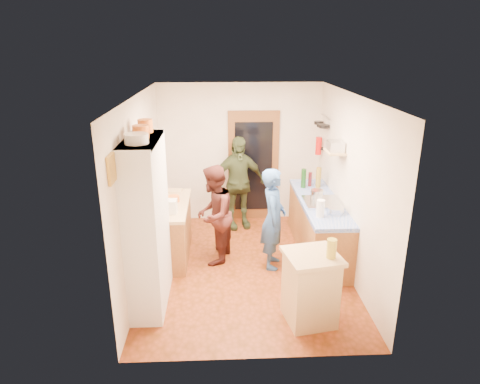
{
  "coord_description": "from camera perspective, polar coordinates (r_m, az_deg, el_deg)",
  "views": [
    {
      "loc": [
        -0.36,
        -5.8,
        3.27
      ],
      "look_at": [
        -0.09,
        0.15,
        1.18
      ],
      "focal_mm": 32.0,
      "sensor_mm": 36.0,
      "label": 1
    }
  ],
  "objects": [
    {
      "name": "bottle_c",
      "position": [
        7.47,
        10.42,
        1.92
      ],
      "size": [
        0.11,
        0.11,
        0.35
      ],
      "primitive_type": "cylinder",
      "rotation": [
        0.0,
        0.0,
        0.33
      ],
      "color": "olive",
      "rests_on": "right_counter_top"
    },
    {
      "name": "bottle_a",
      "position": [
        7.41,
        8.47,
        1.81
      ],
      "size": [
        0.1,
        0.1,
        0.33
      ],
      "primitive_type": "cylinder",
      "rotation": [
        0.0,
        0.0,
        -0.17
      ],
      "color": "#143F14",
      "rests_on": "right_counter_top"
    },
    {
      "name": "wall_front",
      "position": [
        4.28,
        2.52,
        -8.07
      ],
      "size": [
        3.0,
        0.02,
        2.6
      ],
      "primitive_type": "cube",
      "color": "silver",
      "rests_on": "ground"
    },
    {
      "name": "hob",
      "position": [
        6.76,
        10.88,
        -1.36
      ],
      "size": [
        0.55,
        0.58,
        0.04
      ],
      "primitive_type": "cube",
      "color": "silver",
      "rests_on": "right_counter_top"
    },
    {
      "name": "fire_extinguisher",
      "position": [
        7.9,
        10.44,
        6.08
      ],
      "size": [
        0.11,
        0.11,
        0.32
      ],
      "primitive_type": "cylinder",
      "color": "red",
      "rests_on": "wall_right"
    },
    {
      "name": "wall_shelf",
      "position": [
        6.67,
        12.54,
        5.26
      ],
      "size": [
        0.26,
        0.42,
        0.03
      ],
      "primitive_type": "cube",
      "color": "tan",
      "rests_on": "wall_right"
    },
    {
      "name": "person_hob",
      "position": [
        6.4,
        4.72,
        -3.67
      ],
      "size": [
        0.45,
        0.62,
        1.56
      ],
      "primitive_type": "imported",
      "rotation": [
        0.0,
        0.0,
        1.42
      ],
      "color": "#2D518D",
      "rests_on": "ground"
    },
    {
      "name": "wall_right",
      "position": [
        6.4,
        14.5,
        0.78
      ],
      "size": [
        0.02,
        4.0,
        2.6
      ],
      "primitive_type": "cube",
      "color": "silver",
      "rests_on": "ground"
    },
    {
      "name": "cutting_board",
      "position": [
        5.19,
        8.89,
        -8.18
      ],
      "size": [
        0.4,
        0.34,
        0.02
      ],
      "primitive_type": "cube",
      "rotation": [
        0.0,
        0.0,
        0.19
      ],
      "color": "white",
      "rests_on": "island_top"
    },
    {
      "name": "left_counter_base",
      "position": [
        6.91,
        -9.41,
        -5.24
      ],
      "size": [
        0.6,
        1.4,
        0.85
      ],
      "primitive_type": "cube",
      "color": "#9C612A",
      "rests_on": "ground"
    },
    {
      "name": "person_back",
      "position": [
        7.75,
        -0.23,
        1.22
      ],
      "size": [
        1.08,
        0.65,
        1.72
      ],
      "primitive_type": "imported",
      "rotation": [
        0.0,
        0.0,
        0.24
      ],
      "color": "#313C21",
      "rests_on": "ground"
    },
    {
      "name": "orange_pot_b",
      "position": [
        5.53,
        -12.51,
        8.59
      ],
      "size": [
        0.19,
        0.19,
        0.17
      ],
      "primitive_type": "cylinder",
      "color": "orange",
      "rests_on": "hutch_top_shelf"
    },
    {
      "name": "floor",
      "position": [
        6.67,
        0.82,
        -10.12
      ],
      "size": [
        3.0,
        4.0,
        0.02
      ],
      "primitive_type": "cube",
      "color": "brown",
      "rests_on": "ground"
    },
    {
      "name": "oil_jar",
      "position": [
        5.08,
        12.11,
        -7.38
      ],
      "size": [
        0.13,
        0.13,
        0.23
      ],
      "primitive_type": "cylinder",
      "rotation": [
        0.0,
        0.0,
        0.19
      ],
      "color": "#AD9E2D",
      "rests_on": "island_top"
    },
    {
      "name": "door_glass",
      "position": [
        8.07,
        1.81,
        3.36
      ],
      "size": [
        0.7,
        0.02,
        1.7
      ],
      "primitive_type": "cube",
      "color": "black",
      "rests_on": "door_frame"
    },
    {
      "name": "paper_towel",
      "position": [
        6.22,
        10.68,
        -2.17
      ],
      "size": [
        0.13,
        0.13,
        0.25
      ],
      "primitive_type": "cylinder",
      "rotation": [
        0.0,
        0.0,
        -0.13
      ],
      "color": "white",
      "rests_on": "right_counter_top"
    },
    {
      "name": "pan_hang_b",
      "position": [
        7.68,
        10.79,
        8.72
      ],
      "size": [
        0.16,
        0.16,
        0.05
      ],
      "primitive_type": "cylinder",
      "color": "black",
      "rests_on": "pan_rail"
    },
    {
      "name": "left_counter_top",
      "position": [
        6.74,
        -9.61,
        -1.75
      ],
      "size": [
        0.64,
        1.44,
        0.05
      ],
      "primitive_type": "cube",
      "color": "tan",
      "rests_on": "left_counter_base"
    },
    {
      "name": "hutch_top_shelf",
      "position": [
        5.2,
        -13.07,
        6.73
      ],
      "size": [
        0.4,
        1.14,
        0.04
      ],
      "primitive_type": "cube",
      "color": "silver",
      "rests_on": "hutch_body"
    },
    {
      "name": "right_counter_base",
      "position": [
        7.09,
        10.36,
        -4.71
      ],
      "size": [
        0.6,
        2.2,
        0.84
      ],
      "primitive_type": "cube",
      "color": "#9C612A",
      "rests_on": "ground"
    },
    {
      "name": "wall_back",
      "position": [
        8.06,
        0.01,
        5.19
      ],
      "size": [
        3.0,
        0.02,
        2.6
      ],
      "primitive_type": "cube",
      "color": "silver",
      "rests_on": "ground"
    },
    {
      "name": "mixing_bowl",
      "position": [
        6.41,
        12.59,
        -2.39
      ],
      "size": [
        0.28,
        0.28,
        0.1
      ],
      "primitive_type": "cylinder",
      "rotation": [
        0.0,
        0.0,
        0.11
      ],
      "color": "silver",
      "rests_on": "right_counter_top"
    },
    {
      "name": "bottle_b",
      "position": [
        7.52,
        9.31,
        1.7
      ],
      "size": [
        0.07,
        0.07,
        0.25
      ],
      "primitive_type": "cylinder",
      "rotation": [
        0.0,
        0.0,
        0.18
      ],
      "color": "#591419",
      "rests_on": "right_counter_top"
    },
    {
      "name": "plate_stack",
      "position": [
        4.93,
        -13.65,
        6.93
      ],
      "size": [
        0.27,
        0.27,
        0.11
      ],
      "primitive_type": "cylinder",
      "color": "white",
      "rests_on": "hutch_top_shelf"
    },
    {
      "name": "right_counter_top",
      "position": [
        6.92,
        10.58,
        -1.31
      ],
      "size": [
        0.62,
        2.22,
        0.06
      ],
      "primitive_type": "cube",
      "color": "#0433BB",
      "rests_on": "right_counter_base"
    },
    {
      "name": "chopping_board",
      "position": [
        7.27,
        -8.96,
        0.17
      ],
      "size": [
        0.33,
        0.26,
        0.02
      ],
      "primitive_type": "cube",
      "rotation": [
        0.0,
        0.0,
        -0.13
      ],
      "color": "tan",
      "rests_on": "left_counter_top"
    },
    {
      "name": "kettle",
      "position": [
        6.51,
        -10.32,
        -1.47
      ],
      "size": [
        0.2,
        0.2,
        0.18
      ],
      "primitive_type": "cylinder",
      "rotation": [
        0.0,
        0.0,
        0.28
      ],
      "color": "white",
      "rests_on": "left_counter_top"
    },
    {
      "name": "person_left",
      "position": [
        6.58,
        -3.19,
        -2.96
      ],
      "size": [
        0.76,
        0.88,
        1.55
      ],
      "primitive_type": "imported",
      "rotation": [
        0.0,
        0.0,
        -1.83
      ],
      "color": "#421C17",
      "rests_on": "ground"
    },
    {
      "name": "ext_bracket",
      "position": [
        7.93,
        10.84,
        5.72
      ],
      "size": [
        0.06,
        0.1,
        0.04
      ],
      "primitive_type": "cube",
      "color": "black",
      "rests_on": "wall_right"
    },
    {
      "name": "pot_on_hob",
      "position": [
        6.87,
        10.21,
        -0.22
      ],
      "size": [
        0.2,
        0.2,
        0.13
      ],
      "primitive_type": "cylinder",
      "color": "silver",
      "rests_on": "hob"
    },
    {
      "name": "island_base",
      "position": [
        5.39,
        9.34,
        -12.73
      ],
      "size": [
        0.64,
        0.64,
        0.86
      ],
      "primitive_type": "cube",
      "rotation": [
        0.0,
        0.0,
        0.19
      ],
      "color": "tan",
      "rests_on": "ground"
    },
    {
      "name": "orange_pot_a",
      "position": [
        5.21,
        -13.1,
        7.84
      ],
      "size": [
        0.19,
        0.19,
        0.15
      ],
      "primitive_type": "cylinder",
      "color": "orange",
      "rests_on": "hutch_top_shelf"
    },
    {
      "name": "door_frame",
      "position": [
        8.1,
        1.79,
        3.43
      ],
      "size": [
        0.95,
        0.06,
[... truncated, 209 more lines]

